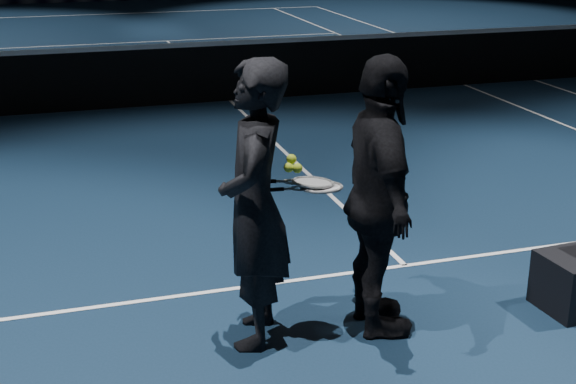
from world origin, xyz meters
name	(u,v)px	position (x,y,z in m)	size (l,w,h in m)	color
floor	(231,102)	(0.00, 0.00, 0.00)	(36.00, 36.00, 0.00)	#0E2032
court_lines	(231,101)	(0.00, 0.00, 0.00)	(10.98, 23.78, 0.01)	white
net_mesh	(231,73)	(0.00, 0.00, 0.45)	(12.80, 0.02, 0.86)	black
net_tape	(230,43)	(0.00, 0.00, 0.92)	(12.80, 0.03, 0.07)	white
player_a	(255,206)	(-1.50, -7.18, 0.98)	(0.72, 0.47, 1.97)	black
player_b	(379,199)	(-0.66, -7.30, 0.98)	(1.15, 0.48, 1.97)	black
racket_lower	(322,187)	(-1.06, -7.24, 1.09)	(0.68, 0.22, 0.03)	black
racket_upper	(313,182)	(-1.10, -7.20, 1.11)	(0.68, 0.22, 0.03)	black
tennis_balls	(293,165)	(-1.25, -7.21, 1.25)	(0.12, 0.10, 0.12)	#A8D32C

